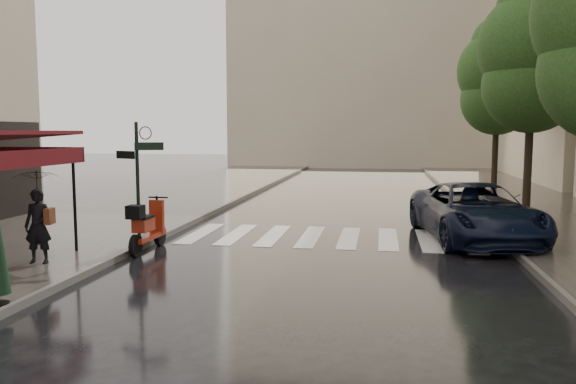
% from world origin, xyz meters
% --- Properties ---
extents(ground, '(120.00, 120.00, 0.00)m').
position_xyz_m(ground, '(0.00, 0.00, 0.00)').
color(ground, black).
rests_on(ground, ground).
extents(sidewalk_near, '(6.00, 60.00, 0.12)m').
position_xyz_m(sidewalk_near, '(-4.50, 12.00, 0.06)').
color(sidewalk_near, '#38332D').
rests_on(sidewalk_near, ground).
extents(sidewalk_far, '(5.50, 60.00, 0.12)m').
position_xyz_m(sidewalk_far, '(10.25, 12.00, 0.06)').
color(sidewalk_far, '#38332D').
rests_on(sidewalk_far, ground).
extents(curb_near, '(0.12, 60.00, 0.16)m').
position_xyz_m(curb_near, '(-1.45, 12.00, 0.07)').
color(curb_near, '#595651').
rests_on(curb_near, ground).
extents(curb_far, '(0.12, 60.00, 0.16)m').
position_xyz_m(curb_far, '(7.45, 12.00, 0.07)').
color(curb_far, '#595651').
rests_on(curb_far, ground).
extents(crosswalk, '(7.85, 3.20, 0.01)m').
position_xyz_m(crosswalk, '(2.98, 6.00, 0.01)').
color(crosswalk, silver).
rests_on(crosswalk, ground).
extents(signpost, '(1.17, 0.29, 3.10)m').
position_xyz_m(signpost, '(-1.19, 3.00, 1.83)').
color(signpost, black).
rests_on(signpost, ground).
extents(backdrop_building, '(22.00, 6.00, 20.00)m').
position_xyz_m(backdrop_building, '(3.00, 38.00, 10.00)').
color(backdrop_building, '#C0AE92').
rests_on(backdrop_building, ground).
extents(tree_mid, '(3.80, 3.80, 8.34)m').
position_xyz_m(tree_mid, '(9.50, 12.00, 5.59)').
color(tree_mid, black).
rests_on(tree_mid, sidewalk_far).
extents(tree_far, '(3.80, 3.80, 8.16)m').
position_xyz_m(tree_far, '(9.70, 19.00, 5.46)').
color(tree_far, black).
rests_on(tree_far, sidewalk_far).
extents(pedestrian_with_umbrella, '(1.05, 1.06, 2.41)m').
position_xyz_m(pedestrian_with_umbrella, '(-2.75, 1.48, 1.72)').
color(pedestrian_with_umbrella, black).
rests_on(pedestrian_with_umbrella, sidewalk_near).
extents(scooter, '(0.51, 1.91, 1.26)m').
position_xyz_m(scooter, '(-1.20, 3.44, 0.58)').
color(scooter, black).
rests_on(scooter, ground).
extents(parked_car, '(3.34, 5.77, 1.51)m').
position_xyz_m(parked_car, '(6.81, 6.24, 0.76)').
color(parked_car, black).
rests_on(parked_car, ground).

